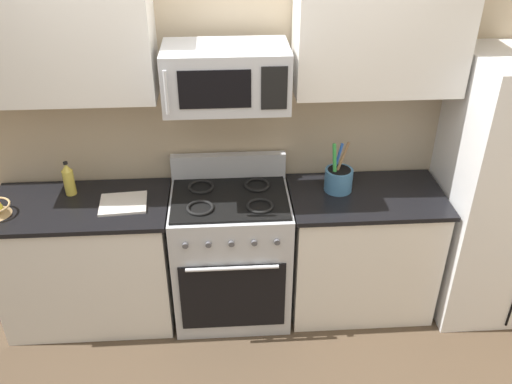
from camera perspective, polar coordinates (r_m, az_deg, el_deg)
name	(u,v)px	position (r m, az deg, el deg)	size (l,w,h in m)	color
ground_plane	(236,381)	(3.56, -2.10, -19.10)	(16.00, 16.00, 0.00)	#473828
wall_back	(227,119)	(3.61, -3.05, 7.65)	(8.00, 0.10, 2.60)	tan
counter_left	(89,262)	(3.84, -17.02, -6.95)	(1.12, 0.60, 0.91)	silver
range_oven	(231,254)	(3.71, -2.59, -6.44)	(0.76, 0.64, 1.09)	#B2B5BA
counter_right	(361,251)	(3.83, 10.85, -6.03)	(0.99, 0.60, 0.91)	silver
microwave	(226,76)	(3.14, -3.14, 11.94)	(0.70, 0.44, 0.34)	#B2B5BA
upper_cabinets_left	(52,38)	(3.33, -20.54, 14.79)	(1.11, 0.34, 0.70)	silver
upper_cabinets_right	(381,32)	(3.32, 12.88, 15.92)	(0.98, 0.34, 0.70)	silver
utensil_crock	(338,179)	(3.55, 8.59, 1.40)	(0.18, 0.18, 0.34)	teal
cutting_board	(123,203)	(3.50, -13.68, -1.16)	(0.29, 0.25, 0.02)	silver
bottle_oil	(69,179)	(3.66, -18.95, 1.25)	(0.07, 0.07, 0.23)	gold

